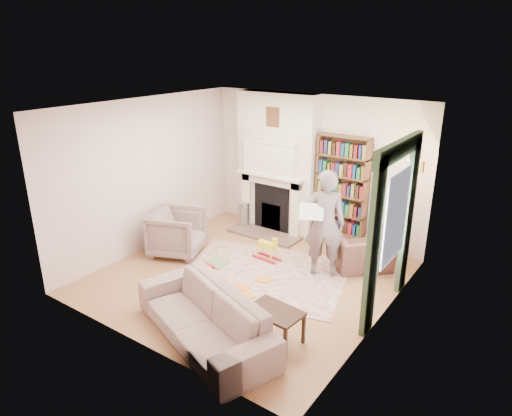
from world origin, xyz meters
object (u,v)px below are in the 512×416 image
Objects in this scene: armchair_reading at (362,251)px; man_reading at (325,224)px; paraffin_heater at (244,215)px; coffee_table at (275,325)px; bookcase at (342,186)px; rocking_horse at (267,248)px; armchair_left at (177,233)px; sofa at (204,317)px.

armchair_reading is 0.96m from man_reading.
coffee_table is at bearing -47.88° from paraffin_heater.
bookcase is 3.52× the size of rocking_horse.
paraffin_heater is at bearing -51.55° from armchair_reading.
man_reading is at bearing 9.30° from rocking_horse.
bookcase is 3.17m from armchair_left.
paraffin_heater is 1.05× the size of rocking_horse.
man_reading is 2.59m from paraffin_heater.
armchair_reading is 1.88× the size of rocking_horse.
armchair_reading is 2.80m from paraffin_heater.
rocking_horse is at bearing -86.83° from armchair_left.
armchair_reading is 3.22m from sofa.
man_reading is 3.47× the size of rocking_horse.
rocking_horse reaches higher than coffee_table.
sofa reaches higher than armchair_reading.
man_reading reaches higher than rocking_horse.
coffee_table is 3.95m from paraffin_heater.
man_reading is at bearing 100.67° from sofa.
man_reading is at bearing -94.93° from armchair_left.
man_reading is 3.32× the size of paraffin_heater.
sofa is 3.32× the size of coffee_table.
sofa is 0.93m from coffee_table.
armchair_left is (-2.24, -2.11, -0.76)m from bookcase.
sofa is at bearing -61.26° from paraffin_heater.
coffee_table is at bearing 73.82° from man_reading.
armchair_left is 1.30× the size of coffee_table.
armchair_left is at bearing 161.96° from sofa.
armchair_reading is at bearing -7.03° from paraffin_heater.
rocking_horse is (-1.07, -0.09, -0.68)m from man_reading.
armchair_reading is 1.67m from rocking_horse.
coffee_table is 1.33× the size of rocking_horse.
bookcase is 2.03× the size of armchair_left.
bookcase is 1.01× the size of man_reading.
paraffin_heater is (-2.77, 0.34, -0.05)m from armchair_reading.
paraffin_heater is at bearing 139.34° from sofa.
bookcase is 3.36× the size of paraffin_heater.
bookcase reaches higher than armchair_reading.
bookcase is 2.23m from paraffin_heater.
armchair_left is 2.73m from man_reading.
armchair_reading is 0.54× the size of man_reading.
armchair_left reaches higher than armchair_reading.
armchair_left is 2.72m from sofa.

